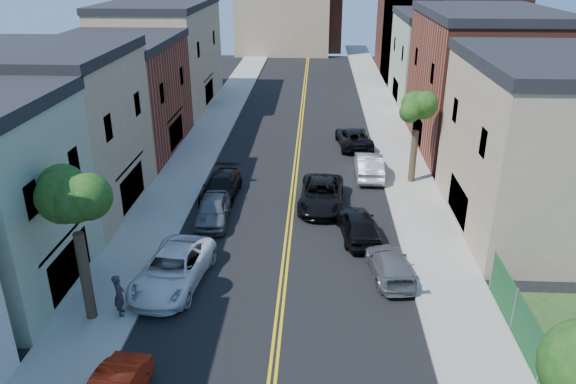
# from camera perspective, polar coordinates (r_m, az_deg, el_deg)

# --- Properties ---
(sidewalk_left) EXTENTS (3.20, 100.00, 0.15)m
(sidewalk_left) POSITION_cam_1_polar(r_m,az_deg,el_deg) (47.89, -8.36, 6.01)
(sidewalk_left) COLOR gray
(sidewalk_left) RESTS_ON ground
(sidewalk_right) EXTENTS (3.20, 100.00, 0.15)m
(sidewalk_right) POSITION_cam_1_polar(r_m,az_deg,el_deg) (47.42, 10.81, 5.66)
(sidewalk_right) COLOR gray
(sidewalk_right) RESTS_ON ground
(curb_left) EXTENTS (0.30, 100.00, 0.15)m
(curb_left) POSITION_cam_1_polar(r_m,az_deg,el_deg) (47.58, -6.28, 6.00)
(curb_left) COLOR gray
(curb_left) RESTS_ON ground
(curb_right) EXTENTS (0.30, 100.00, 0.15)m
(curb_right) POSITION_cam_1_polar(r_m,az_deg,el_deg) (47.21, 8.70, 5.73)
(curb_right) COLOR gray
(curb_right) RESTS_ON ground
(bldg_left_tan_near) EXTENTS (9.00, 10.00, 9.00)m
(bldg_left_tan_near) POSITION_cam_1_polar(r_m,az_deg,el_deg) (34.92, -23.40, 5.31)
(bldg_left_tan_near) COLOR #998466
(bldg_left_tan_near) RESTS_ON ground
(bldg_left_brick) EXTENTS (9.00, 12.00, 8.00)m
(bldg_left_brick) POSITION_cam_1_polar(r_m,az_deg,el_deg) (44.78, -17.41, 9.18)
(bldg_left_brick) COLOR brown
(bldg_left_brick) RESTS_ON ground
(bldg_left_tan_far) EXTENTS (9.00, 16.00, 9.50)m
(bldg_left_tan_far) POSITION_cam_1_polar(r_m,az_deg,el_deg) (57.70, -12.86, 13.44)
(bldg_left_tan_far) COLOR #998466
(bldg_left_tan_far) RESTS_ON ground
(bldg_right_tan) EXTENTS (9.00, 12.00, 9.00)m
(bldg_right_tan) POSITION_cam_1_polar(r_m,az_deg,el_deg) (32.90, 25.44, 3.91)
(bldg_right_tan) COLOR #998466
(bldg_right_tan) RESTS_ON ground
(bldg_right_brick) EXTENTS (9.00, 14.00, 10.00)m
(bldg_right_brick) POSITION_cam_1_polar(r_m,az_deg,el_deg) (45.55, 19.35, 10.46)
(bldg_right_brick) COLOR brown
(bldg_right_brick) RESTS_ON ground
(bldg_right_palegrn) EXTENTS (9.00, 12.00, 8.50)m
(bldg_right_palegrn) POSITION_cam_1_polar(r_m,az_deg,el_deg) (59.02, 15.71, 12.88)
(bldg_right_palegrn) COLOR gray
(bldg_right_palegrn) RESTS_ON ground
(church) EXTENTS (16.20, 14.20, 22.60)m
(church) POSITION_cam_1_polar(r_m,az_deg,el_deg) (73.72, 15.41, 17.24)
(church) COLOR #4C2319
(church) RESTS_ON ground
(backdrop_left) EXTENTS (14.00, 8.00, 12.00)m
(backdrop_left) POSITION_cam_1_polar(r_m,az_deg,el_deg) (87.34, -0.56, 18.06)
(backdrop_left) COLOR #998466
(backdrop_left) RESTS_ON ground
(backdrop_center) EXTENTS (10.00, 8.00, 10.00)m
(backdrop_center) POSITION_cam_1_polar(r_m,az_deg,el_deg) (91.26, 2.23, 17.64)
(backdrop_center) COLOR brown
(backdrop_center) RESTS_ON ground
(tree_left_mid) EXTENTS (5.20, 5.20, 9.29)m
(tree_left_mid) POSITION_cam_1_polar(r_m,az_deg,el_deg) (22.32, -21.78, 1.64)
(tree_left_mid) COLOR #36281B
(tree_left_mid) RESTS_ON sidewalk_left
(tree_right_far) EXTENTS (4.40, 4.40, 8.03)m
(tree_right_far) POSITION_cam_1_polar(r_m,az_deg,el_deg) (36.40, 13.43, 9.35)
(tree_right_far) COLOR #36281B
(tree_right_far) RESTS_ON sidewalk_right
(white_pickup) EXTENTS (3.37, 6.14, 1.63)m
(white_pickup) POSITION_cam_1_polar(r_m,az_deg,el_deg) (26.27, -11.86, -7.85)
(white_pickup) COLOR silver
(white_pickup) RESTS_ON ground
(grey_car_left) EXTENTS (2.06, 4.57, 1.52)m
(grey_car_left) POSITION_cam_1_polar(r_m,az_deg,el_deg) (31.79, -7.82, -1.86)
(grey_car_left) COLOR #525459
(grey_car_left) RESTS_ON ground
(black_car_left) EXTENTS (2.29, 5.15, 1.47)m
(black_car_left) POSITION_cam_1_polar(r_m,az_deg,el_deg) (34.97, -6.94, 0.56)
(black_car_left) COLOR black
(black_car_left) RESTS_ON ground
(grey_car_right) EXTENTS (2.28, 4.60, 1.28)m
(grey_car_right) POSITION_cam_1_polar(r_m,az_deg,el_deg) (26.85, 10.53, -7.41)
(grey_car_right) COLOR #56595D
(grey_car_right) RESTS_ON ground
(black_car_right) EXTENTS (2.47, 4.88, 1.59)m
(black_car_right) POSITION_cam_1_polar(r_m,az_deg,el_deg) (30.01, 7.29, -3.37)
(black_car_right) COLOR black
(black_car_right) RESTS_ON ground
(silver_car_right) EXTENTS (1.78, 5.01, 1.65)m
(silver_car_right) POSITION_cam_1_polar(r_m,az_deg,el_deg) (38.40, 8.39, 2.75)
(silver_car_right) COLOR #B9BDC2
(silver_car_right) RESTS_ON ground
(dark_car_right_far) EXTENTS (3.04, 5.59, 1.49)m
(dark_car_right_far) POSITION_cam_1_polar(r_m,az_deg,el_deg) (44.49, 6.83, 5.64)
(dark_car_right_far) COLOR black
(dark_car_right_far) RESTS_ON ground
(black_suv_lane) EXTENTS (2.91, 5.80, 1.58)m
(black_suv_lane) POSITION_cam_1_polar(r_m,az_deg,el_deg) (33.53, 3.48, -0.24)
(black_suv_lane) COLOR black
(black_suv_lane) RESTS_ON ground
(pedestrian_left) EXTENTS (0.66, 0.81, 1.91)m
(pedestrian_left) POSITION_cam_1_polar(r_m,az_deg,el_deg) (24.49, -17.10, -10.17)
(pedestrian_left) COLOR #25252C
(pedestrian_left) RESTS_ON sidewalk_left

